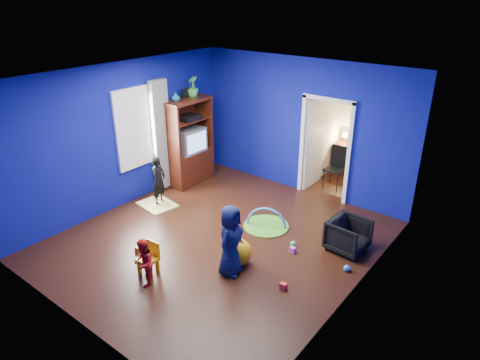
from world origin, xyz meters
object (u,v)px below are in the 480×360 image
Objects in this scene: crt_tv at (189,140)px; hopper_ball at (238,252)px; folding_chair at (335,169)px; kid_chair at (148,261)px; play_mat at (266,226)px; child_black at (159,181)px; child_navy at (231,241)px; tv_armoire at (188,142)px; armchair at (348,235)px; toddler_red at (143,263)px; vase at (176,97)px; study_desk at (352,160)px.

crt_tv is 1.57× the size of hopper_ball.
folding_chair is (-0.12, 3.66, 0.24)m from hopper_ball.
play_mat is at bearing 73.57° from kid_chair.
child_black is 2.84m from child_navy.
hopper_ball is (2.93, -1.90, -0.76)m from tv_armoire.
tv_armoire is 2.85m from play_mat.
armchair is 0.83× the size of toddler_red.
crt_tv is 1.40× the size of kid_chair.
vase is 3.81m from hopper_ball.
kid_chair is (1.98, -2.69, -1.81)m from vase.
crt_tv is 3.64m from kid_chair.
study_desk reaches higher than kid_chair.
vase is (-0.30, 0.91, 1.53)m from child_black.
crt_tv reaches higher than child_navy.
child_black is at bearing -122.48° from study_desk.
vase is 0.22× the size of study_desk.
tv_armoire is at bearing -4.93° from child_black.
child_navy reaches higher than child_black.
armchair is 2.12m from child_navy.
play_mat is (-0.32, 1.28, -0.21)m from hopper_ball.
vase reaches higher than kid_chair.
toddler_red is 2.63m from play_mat.
child_navy is 4.88m from study_desk.
toddler_red is 3.95m from vase.
toddler_red is 1.54× the size of kid_chair.
crt_tv reaches higher than armchair.
child_navy is 1.68× the size of crt_tv.
study_desk is (0.83, 5.70, 0.12)m from kid_chair.
crt_tv reaches higher than child_black.
tv_armoire is (-4.16, 0.42, 0.69)m from armchair.
toddler_red reaches higher than kid_chair.
kid_chair is (-0.95, -1.08, 0.03)m from hopper_ball.
crt_tv is 3.93m from study_desk.
toddler_red is at bearing 147.59° from armchair.
toddler_red is 1.52m from hopper_ball.
kid_chair is at bearing -131.24° from hopper_ball.
tv_armoire reaches higher than kid_chair.
tv_armoire is 2.27× the size of play_mat.
armchair is 4.24m from tv_armoire.
kid_chair is at bearing -104.88° from play_mat.
toddler_red is 0.28m from kid_chair.
child_black is 3.88m from folding_chair.
child_navy is 2.63× the size of hopper_ball.
toddler_red is at bearing -56.27° from tv_armoire.
play_mat is 0.94× the size of folding_chair.
toddler_red is 4.99m from folding_chair.
toddler_red is (-2.03, -2.77, 0.09)m from armchair.
child_black is 4.66m from study_desk.
folding_chair is (2.76, 1.76, -0.56)m from crt_tv.
play_mat is 2.43m from folding_chair.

